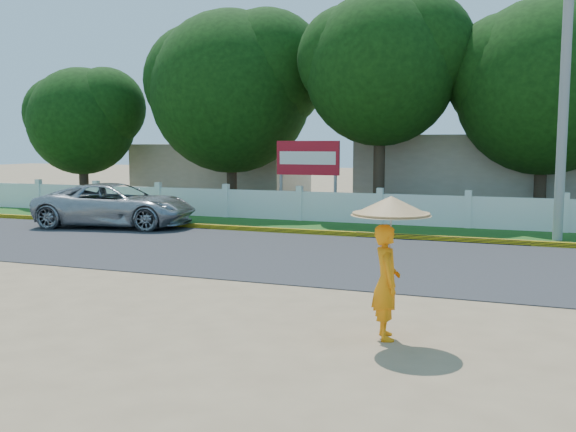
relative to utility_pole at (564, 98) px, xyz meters
The scene contains 12 objects.
ground 11.71m from the utility_pole, 121.52° to the right, with size 120.00×120.00×0.00m, color #9E8460.
road 8.56m from the utility_pole, 139.84° to the right, with size 60.00×7.00×0.02m, color #38383A.
grass_verge 7.07m from the utility_pole, behind, with size 60.00×3.50×0.03m, color #2D601E.
curb 7.14m from the utility_pole, 167.40° to the right, with size 40.00×0.18×0.16m, color yellow.
fence 7.02m from the utility_pole, 161.89° to the left, with size 40.00×0.10×1.10m, color silver.
building_near 9.44m from the utility_pole, 107.43° to the left, with size 10.00×6.00×3.20m, color #B7AD99.
building_far 18.66m from the utility_pole, 148.40° to the left, with size 8.00×5.00×2.80m, color #B7AD99.
utility_pole is the anchor object (origin of this frame).
vehicle 14.60m from the utility_pole, behind, with size 2.49×5.40×1.50m, color #9B9FA3.
monk_with_parasol 11.77m from the utility_pole, 103.84° to the right, with size 1.17×1.17×2.12m.
billboard 9.49m from the utility_pole, 161.32° to the left, with size 2.50×0.13×2.95m.
tree_row 9.27m from the utility_pole, 148.17° to the left, with size 28.70×7.63×8.57m.
Camera 1 is at (4.86, -10.93, 2.89)m, focal length 40.00 mm.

